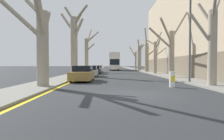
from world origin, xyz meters
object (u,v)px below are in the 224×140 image
(lamp_post, at_px, (189,33))
(traffic_bollard, at_px, (172,79))
(street_tree_right_0, at_px, (212,43))
(street_tree_right_2, at_px, (156,56))
(street_tree_right_1, at_px, (171,50))
(street_tree_left_2, at_px, (87,52))
(street_tree_right_3, at_px, (147,55))
(street_tree_right_4, at_px, (140,56))
(street_tree_right_5, at_px, (135,58))
(street_tree_left_0, at_px, (41,40))
(parked_car_3, at_px, (97,69))
(double_decker_bus, at_px, (114,61))
(parked_car_0, at_px, (83,74))
(street_tree_left_1, at_px, (74,42))
(parked_car_2, at_px, (95,70))
(parked_car_1, at_px, (90,71))

(lamp_post, relative_size, traffic_bollard, 6.76)
(lamp_post, xyz_separation_m, traffic_bollard, (-2.12, -2.70, -3.45))
(street_tree_right_0, xyz_separation_m, street_tree_right_2, (0.16, 17.46, -0.10))
(street_tree_right_1, bearing_deg, street_tree_left_2, 126.07)
(street_tree_right_3, bearing_deg, street_tree_right_4, 90.13)
(street_tree_right_3, height_order, street_tree_right_5, street_tree_right_3)
(lamp_post, bearing_deg, street_tree_right_1, 85.98)
(street_tree_left_0, height_order, parked_car_3, street_tree_left_0)
(double_decker_bus, relative_size, traffic_bollard, 10.27)
(street_tree_right_1, height_order, street_tree_right_5, street_tree_right_1)
(street_tree_left_2, distance_m, street_tree_right_2, 12.92)
(street_tree_right_4, distance_m, double_decker_bus, 6.79)
(parked_car_0, bearing_deg, parked_car_3, 90.00)
(street_tree_right_4, height_order, lamp_post, street_tree_right_4)
(street_tree_right_0, bearing_deg, parked_car_3, 110.74)
(street_tree_left_0, height_order, street_tree_right_0, street_tree_left_0)
(street_tree_left_1, bearing_deg, parked_car_2, 71.12)
(lamp_post, bearing_deg, street_tree_left_0, -164.81)
(parked_car_0, relative_size, parked_car_3, 1.11)
(street_tree_right_3, bearing_deg, street_tree_right_0, -90.46)
(street_tree_right_3, distance_m, street_tree_right_4, 9.56)
(street_tree_left_2, xyz_separation_m, street_tree_right_3, (11.33, 1.53, -0.45))
(street_tree_right_4, height_order, street_tree_right_5, street_tree_right_4)
(street_tree_left_0, bearing_deg, parked_car_0, 68.74)
(street_tree_right_0, bearing_deg, street_tree_right_5, 89.96)
(street_tree_right_4, distance_m, street_tree_right_5, 7.56)
(street_tree_left_0, distance_m, lamp_post, 11.10)
(street_tree_right_2, distance_m, parked_car_0, 16.03)
(street_tree_left_2, distance_m, street_tree_right_3, 11.44)
(street_tree_right_0, xyz_separation_m, double_decker_bus, (-5.88, 37.66, -0.52))
(street_tree_left_2, relative_size, street_tree_right_4, 1.11)
(street_tree_right_2, relative_size, parked_car_2, 1.53)
(parked_car_3, bearing_deg, street_tree_right_4, 47.30)
(street_tree_left_2, distance_m, parked_car_2, 6.64)
(street_tree_right_3, height_order, traffic_bollard, street_tree_right_3)
(double_decker_bus, bearing_deg, parked_car_0, -95.90)
(street_tree_right_1, distance_m, parked_car_3, 18.50)
(street_tree_right_0, xyz_separation_m, street_tree_right_4, (0.18, 34.77, 0.50))
(street_tree_right_3, xyz_separation_m, double_decker_bus, (-6.08, 12.44, -0.81))
(parked_car_0, bearing_deg, street_tree_left_0, -111.26)
(parked_car_0, bearing_deg, street_tree_right_0, -26.82)
(street_tree_right_1, bearing_deg, parked_car_2, 133.91)
(street_tree_left_1, bearing_deg, parked_car_1, -14.03)
(street_tree_left_1, xyz_separation_m, street_tree_right_0, (11.38, -11.98, -1.38))
(street_tree_left_0, bearing_deg, parked_car_3, 85.47)
(street_tree_right_1, relative_size, parked_car_0, 1.62)
(street_tree_right_5, bearing_deg, parked_car_3, -117.61)
(parked_car_3, bearing_deg, street_tree_right_3, 4.24)
(street_tree_right_0, height_order, parked_car_1, street_tree_right_0)
(street_tree_left_1, relative_size, parked_car_1, 2.03)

